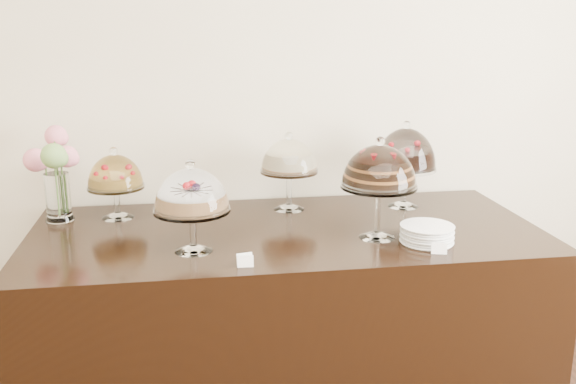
{
  "coord_description": "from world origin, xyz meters",
  "views": [
    {
      "loc": [
        -0.4,
        -0.17,
        1.78
      ],
      "look_at": [
        -0.0,
        2.4,
        1.08
      ],
      "focal_mm": 40.0,
      "sensor_mm": 36.0,
      "label": 1
    }
  ],
  "objects": [
    {
      "name": "cake_stand_dark_choco",
      "position": [
        0.62,
        2.71,
        1.17
      ],
      "size": [
        0.3,
        0.3,
        0.42
      ],
      "color": "white",
      "rests_on": "display_counter"
    },
    {
      "name": "display_counter",
      "position": [
        -0.0,
        2.45,
        0.45
      ],
      "size": [
        2.2,
        1.0,
        0.9
      ],
      "primitive_type": "cube",
      "color": "black",
      "rests_on": "ground"
    },
    {
      "name": "price_card_extra",
      "position": [
        -0.22,
        2.06,
        0.92
      ],
      "size": [
        0.06,
        0.03,
        0.04
      ],
      "primitive_type": "cube",
      "rotation": [
        -0.21,
        0.0,
        0.2
      ],
      "color": "white",
      "rests_on": "display_counter"
    },
    {
      "name": "cake_stand_cheesecake",
      "position": [
        0.06,
        2.75,
        1.14
      ],
      "size": [
        0.27,
        0.27,
        0.38
      ],
      "color": "white",
      "rests_on": "display_counter"
    },
    {
      "name": "cake_stand_sugar_sponge",
      "position": [
        -0.4,
        2.23,
        1.13
      ],
      "size": [
        0.3,
        0.3,
        0.37
      ],
      "color": "white",
      "rests_on": "display_counter"
    },
    {
      "name": "flower_vase",
      "position": [
        -1.0,
        2.73,
        1.14
      ],
      "size": [
        0.24,
        0.32,
        0.42
      ],
      "color": "white",
      "rests_on": "display_counter"
    },
    {
      "name": "price_card_left",
      "position": [
        -0.22,
        2.03,
        0.92
      ],
      "size": [
        0.06,
        0.02,
        0.04
      ],
      "primitive_type": "cube",
      "rotation": [
        -0.21,
        0.0,
        -0.06
      ],
      "color": "white",
      "rests_on": "display_counter"
    },
    {
      "name": "cake_stand_choco_layer",
      "position": [
        0.36,
        2.28,
        1.19
      ],
      "size": [
        0.31,
        0.31,
        0.43
      ],
      "color": "white",
      "rests_on": "display_counter"
    },
    {
      "name": "plate_stack",
      "position": [
        0.54,
        2.19,
        0.94
      ],
      "size": [
        0.21,
        0.21,
        0.07
      ],
      "color": "white",
      "rests_on": "display_counter"
    },
    {
      "name": "wall_back",
      "position": [
        0.0,
        3.0,
        1.5
      ],
      "size": [
        5.0,
        0.04,
        3.0
      ],
      "primitive_type": "cube",
      "color": "beige",
      "rests_on": "ground"
    },
    {
      "name": "price_card_right",
      "position": [
        0.54,
        2.05,
        0.92
      ],
      "size": [
        0.06,
        0.03,
        0.04
      ],
      "primitive_type": "cube",
      "rotation": [
        -0.21,
        0.0,
        -0.25
      ],
      "color": "white",
      "rests_on": "display_counter"
    },
    {
      "name": "cake_stand_fruit_tart",
      "position": [
        -0.74,
        2.74,
        1.1
      ],
      "size": [
        0.26,
        0.26,
        0.33
      ],
      "color": "white",
      "rests_on": "display_counter"
    }
  ]
}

